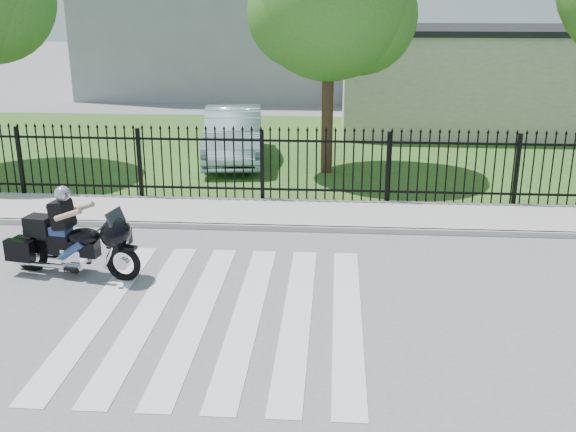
{
  "coord_description": "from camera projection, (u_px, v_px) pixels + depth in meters",
  "views": [
    {
      "loc": [
        1.76,
        -9.63,
        4.9
      ],
      "look_at": [
        0.91,
        2.03,
        1.0
      ],
      "focal_mm": 42.0,
      "sensor_mm": 36.0,
      "label": 1
    }
  ],
  "objects": [
    {
      "name": "tree_mid",
      "position": [
        329.0,
        1.0,
        17.72
      ],
      "size": [
        4.2,
        4.2,
        6.78
      ],
      "color": "#382316",
      "rests_on": "ground"
    },
    {
      "name": "grass_strip",
      "position": [
        282.0,
        148.0,
        22.14
      ],
      "size": [
        40.0,
        12.0,
        0.02
      ],
      "primitive_type": "cube",
      "color": "#26521C",
      "rests_on": "ground"
    },
    {
      "name": "iron_fence",
      "position": [
        262.0,
        167.0,
        16.18
      ],
      "size": [
        26.0,
        0.04,
        1.8
      ],
      "color": "black",
      "rests_on": "ground"
    },
    {
      "name": "parked_car",
      "position": [
        233.0,
        135.0,
        20.25
      ],
      "size": [
        2.25,
        4.96,
        1.58
      ],
      "primitive_type": "imported",
      "rotation": [
        0.0,
        0.0,
        0.12
      ],
      "color": "#9CB7C5",
      "rests_on": "grass_strip"
    },
    {
      "name": "ground",
      "position": [
        222.0,
        314.0,
        10.79
      ],
      "size": [
        120.0,
        120.0,
        0.0
      ],
      "primitive_type": "plane",
      "color": "slate",
      "rests_on": "ground"
    },
    {
      "name": "motorcycle_rider",
      "position": [
        70.0,
        238.0,
        12.08
      ],
      "size": [
        2.56,
        1.14,
        1.71
      ],
      "rotation": [
        0.0,
        0.0,
        -0.19
      ],
      "color": "black",
      "rests_on": "ground"
    },
    {
      "name": "building_low",
      "position": [
        479.0,
        81.0,
        24.89
      ],
      "size": [
        10.0,
        6.0,
        3.5
      ],
      "primitive_type": "cube",
      "color": "beige",
      "rests_on": "ground"
    },
    {
      "name": "building_low_roof",
      "position": [
        484.0,
        30.0,
        24.31
      ],
      "size": [
        10.2,
        6.2,
        0.2
      ],
      "primitive_type": "cube",
      "color": "black",
      "rests_on": "building_low"
    },
    {
      "name": "crosswalk",
      "position": [
        222.0,
        313.0,
        10.79
      ],
      "size": [
        5.0,
        5.5,
        0.01
      ],
      "primitive_type": null,
      "color": "silver",
      "rests_on": "ground"
    },
    {
      "name": "curb",
      "position": [
        253.0,
        227.0,
        14.55
      ],
      "size": [
        40.0,
        0.12,
        0.12
      ],
      "primitive_type": "cube",
      "color": "#ADAAA3",
      "rests_on": "ground"
    },
    {
      "name": "sidewalk",
      "position": [
        258.0,
        213.0,
        15.5
      ],
      "size": [
        40.0,
        2.0,
        0.12
      ],
      "primitive_type": "cube",
      "color": "#ADAAA3",
      "rests_on": "ground"
    }
  ]
}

